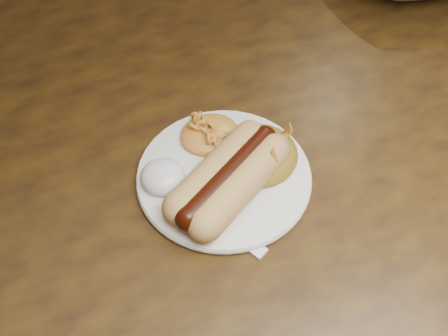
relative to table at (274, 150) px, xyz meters
name	(u,v)px	position (x,y,z in m)	size (l,w,h in m)	color
floor	(254,319)	(0.00, 0.00, -0.66)	(4.00, 4.00, 0.00)	brown
table	(274,150)	(0.00, 0.00, 0.00)	(1.60, 0.90, 0.75)	#48310C
plate	(224,176)	(-0.12, -0.08, 0.10)	(0.20, 0.20, 0.01)	white
hotdog	(228,177)	(-0.12, -0.10, 0.12)	(0.14, 0.13, 0.04)	tan
mac_and_cheese	(210,129)	(-0.11, -0.02, 0.12)	(0.07, 0.07, 0.03)	orange
sour_cream	(162,173)	(-0.19, -0.06, 0.12)	(0.05, 0.05, 0.03)	white
taco_salad	(257,150)	(-0.07, -0.08, 0.12)	(0.10, 0.09, 0.04)	#CE4F1C
fork	(229,228)	(-0.14, -0.14, 0.09)	(0.02, 0.16, 0.00)	white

